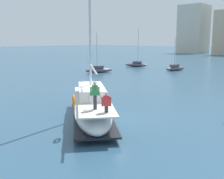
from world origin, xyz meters
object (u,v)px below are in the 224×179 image
moored_sloop_far (175,68)px  main_sailboat (92,106)px  moored_catamaran (136,64)px  moored_cutter_right (99,70)px

moored_sloop_far → main_sailboat: bearing=-71.3°
moored_catamaran → main_sailboat: bearing=-58.2°
main_sailboat → moored_cutter_right: 26.67m
moored_catamaran → moored_sloop_far: bearing=-7.0°
moored_cutter_right → moored_sloop_far: bearing=54.1°
moored_cutter_right → main_sailboat: bearing=-46.9°
main_sailboat → moored_cutter_right: bearing=133.1°
moored_sloop_far → moored_catamaran: 9.32m
main_sailboat → moored_sloop_far: 32.11m
main_sailboat → moored_catamaran: (-19.53, 31.56, -0.40)m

